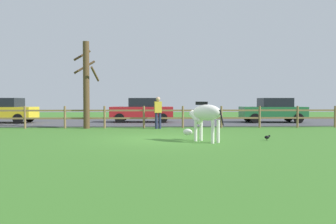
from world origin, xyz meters
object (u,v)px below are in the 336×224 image
(parked_car_green, at_px, (273,110))
(visitor_near_fence, at_px, (158,111))
(zebra, at_px, (205,115))
(bare_tree, at_px, (86,83))
(parked_car_yellow, at_px, (3,110))
(parked_car_red, at_px, (143,110))
(crow_on_grass, at_px, (267,137))

(parked_car_green, distance_m, visitor_near_fence, 8.44)
(zebra, bearing_deg, visitor_near_fence, 106.00)
(bare_tree, height_order, parked_car_green, bare_tree)
(bare_tree, bearing_deg, visitor_near_fence, -4.65)
(parked_car_green, height_order, visitor_near_fence, visitor_near_fence)
(parked_car_yellow, bearing_deg, visitor_near_fence, -23.43)
(visitor_near_fence, bearing_deg, bare_tree, 175.35)
(zebra, bearing_deg, bare_tree, 132.16)
(parked_car_yellow, relative_size, parked_car_green, 1.01)
(parked_car_green, distance_m, parked_car_red, 8.40)
(bare_tree, distance_m, parked_car_red, 5.30)
(zebra, bearing_deg, crow_on_grass, 6.33)
(parked_car_red, bearing_deg, bare_tree, -122.66)
(bare_tree, relative_size, zebra, 2.80)
(parked_car_red, xyz_separation_m, visitor_near_fence, (0.96, -4.58, 0.06))
(crow_on_grass, bearing_deg, parked_car_yellow, 145.08)
(crow_on_grass, relative_size, parked_car_green, 0.05)
(parked_car_yellow, bearing_deg, parked_car_red, 2.49)
(bare_tree, xyz_separation_m, crow_on_grass, (7.60, -5.59, -2.21))
(parked_car_yellow, relative_size, parked_car_red, 1.01)
(crow_on_grass, relative_size, visitor_near_fence, 0.13)
(parked_car_red, relative_size, visitor_near_fence, 2.46)
(crow_on_grass, relative_size, parked_car_yellow, 0.05)
(crow_on_grass, bearing_deg, bare_tree, 143.68)
(parked_car_yellow, height_order, parked_car_red, same)
(zebra, relative_size, parked_car_red, 0.40)
(visitor_near_fence, bearing_deg, zebra, -74.00)
(parked_car_yellow, bearing_deg, zebra, -40.83)
(crow_on_grass, xyz_separation_m, visitor_near_fence, (-3.90, 5.29, 0.78))
(parked_car_green, xyz_separation_m, parked_car_red, (-8.38, 0.57, 0.00))
(zebra, distance_m, parked_car_green, 11.19)
(parked_car_yellow, xyz_separation_m, parked_car_red, (8.73, 0.38, 0.00))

